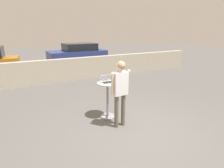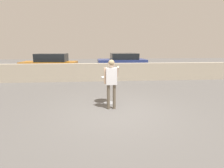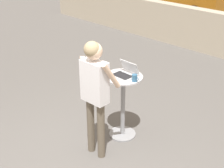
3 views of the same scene
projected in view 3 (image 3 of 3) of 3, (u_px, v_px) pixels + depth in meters
The scene contains 4 objects.
cafe_table at pixel (123, 100), 4.90m from camera, with size 0.59×0.59×1.07m.
laptop at pixel (125, 73), 4.71m from camera, with size 0.34×0.33×0.21m.
coffee_mug at pixel (135, 78), 4.52m from camera, with size 0.12×0.08×0.11m.
standing_person at pixel (95, 86), 4.25m from camera, with size 0.53×0.40×1.78m.
Camera 3 is at (2.68, -2.15, 3.04)m, focal length 50.00 mm.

